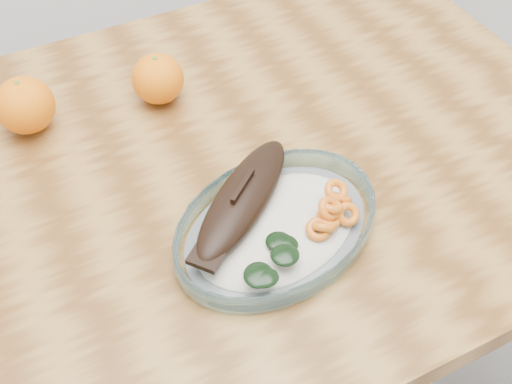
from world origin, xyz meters
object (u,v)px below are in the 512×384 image
at_px(plated_meal, 275,223).
at_px(orange_left, 25,105).
at_px(orange_right, 158,79).
at_px(dining_table, 204,213).

height_order(plated_meal, orange_left, orange_left).
bearing_deg(plated_meal, orange_right, 82.12).
bearing_deg(orange_right, orange_left, 173.02).
bearing_deg(plated_meal, dining_table, 91.34).
height_order(dining_table, plated_meal, plated_meal).
xyz_separation_m(orange_left, orange_right, (0.20, -0.02, -0.00)).
bearing_deg(plated_meal, orange_left, 109.86).
relative_size(dining_table, orange_left, 13.69).
bearing_deg(dining_table, plated_meal, -73.96).
relative_size(dining_table, orange_right, 14.86).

